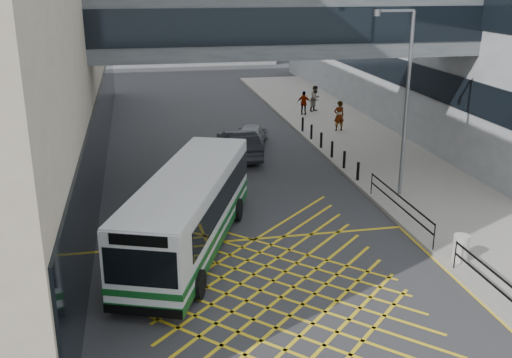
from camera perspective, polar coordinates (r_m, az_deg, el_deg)
ground at (r=19.13m, az=2.40°, el=-11.20°), size 120.00×120.00×0.00m
skybridge at (r=29.04m, az=2.80°, el=14.63°), size 20.00×4.10×3.00m
pavement at (r=35.01m, az=10.99°, el=2.64°), size 6.00×54.00×0.16m
box_junction at (r=19.12m, az=2.40°, el=-11.19°), size 12.00×9.00×0.01m
bus at (r=21.83m, az=-6.28°, el=-2.83°), size 5.89×10.60×2.92m
car_white at (r=23.18m, az=-8.13°, el=-3.84°), size 2.23×4.70×1.45m
car_dark at (r=33.20m, az=-1.64°, el=3.36°), size 2.26×5.10×1.56m
car_silver at (r=35.95m, az=-0.42°, el=4.33°), size 2.86×4.46×1.29m
street_lamp at (r=26.82m, az=13.86°, el=7.94°), size 1.84×0.29×8.12m
litter_bin at (r=22.01m, az=18.90°, el=-6.23°), size 0.55×0.55×0.95m
kerb_railings at (r=22.31m, az=16.92°, el=-4.99°), size 0.05×12.54×1.00m
bollards at (r=33.94m, az=6.73°, el=3.28°), size 0.14×10.14×0.90m
pedestrian_a at (r=38.89m, az=7.91°, el=5.97°), size 0.81×0.62×1.92m
pedestrian_b at (r=44.56m, az=5.68°, el=7.63°), size 1.04×0.98×1.87m
pedestrian_c at (r=43.34m, az=4.59°, el=7.22°), size 1.10×0.83×1.68m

